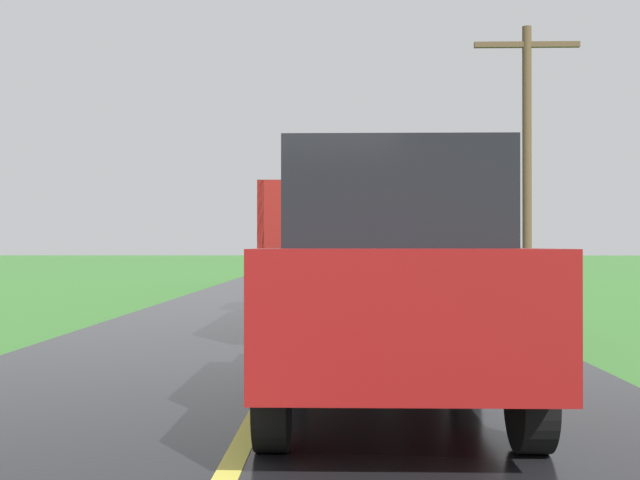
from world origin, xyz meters
name	(u,v)px	position (x,y,z in m)	size (l,w,h in m)	color
banana_truck_near	(352,236)	(0.81, 12.16, 1.46)	(2.38, 5.82, 2.80)	#2D2D30
banana_truck_far	(337,240)	(0.50, 23.94, 1.47)	(2.38, 5.81, 2.80)	#2D2D30
utility_pole_roadside	(527,151)	(4.71, 16.86, 3.37)	(2.30, 0.20, 6.11)	brown
following_car	(389,278)	(0.97, 5.08, 1.07)	(1.74, 4.10, 1.92)	maroon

